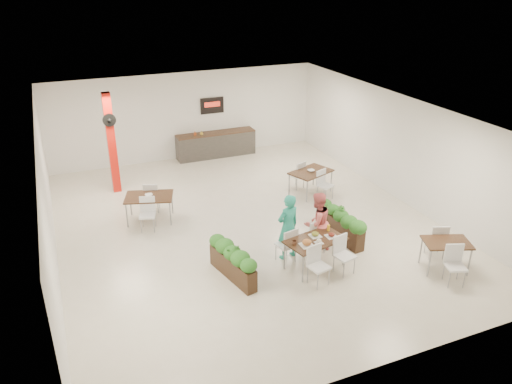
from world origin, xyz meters
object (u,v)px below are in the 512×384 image
(service_counter, at_px, (216,144))
(diner_man, at_px, (288,227))
(diner_woman, at_px, (317,223))
(side_table_a, at_px, (149,200))
(side_table_c, at_px, (446,247))
(red_column, at_px, (111,142))
(main_table, at_px, (315,244))
(planter_right, at_px, (340,222))
(planter_left, at_px, (233,259))
(side_table_b, at_px, (311,175))

(service_counter, distance_m, diner_man, 7.68)
(diner_woman, xyz_separation_m, side_table_a, (-3.51, 3.31, -0.16))
(side_table_c, bearing_deg, red_column, 150.52)
(main_table, xyz_separation_m, planter_right, (1.31, 0.98, -0.15))
(service_counter, height_order, planter_left, service_counter)
(service_counter, relative_size, diner_woman, 1.88)
(main_table, bearing_deg, planter_right, 36.63)
(side_table_c, bearing_deg, side_table_b, 119.49)
(red_column, xyz_separation_m, main_table, (3.68, -6.43, -1.01))
(side_table_c, bearing_deg, diner_man, 169.22)
(diner_man, bearing_deg, side_table_c, 136.44)
(main_table, relative_size, diner_man, 1.09)
(side_table_c, bearing_deg, planter_left, -178.26)
(service_counter, height_order, side_table_c, service_counter)
(red_column, bearing_deg, side_table_b, -24.46)
(diner_man, xyz_separation_m, diner_woman, (0.80, 0.00, -0.05))
(main_table, height_order, diner_woman, diner_woman)
(planter_right, bearing_deg, main_table, -143.37)
(side_table_b, bearing_deg, diner_woman, -136.82)
(planter_left, xyz_separation_m, side_table_c, (4.75, -1.61, 0.13))
(side_table_a, height_order, side_table_c, same)
(red_column, relative_size, diner_woman, 2.00)
(planter_right, bearing_deg, service_counter, 97.73)
(main_table, height_order, planter_right, planter_right)
(diner_woman, bearing_deg, diner_man, -12.29)
(planter_left, relative_size, side_table_b, 1.01)
(main_table, distance_m, side_table_a, 5.03)
(diner_woman, distance_m, planter_right, 1.01)
(main_table, distance_m, planter_right, 1.64)
(side_table_a, bearing_deg, service_counter, 69.29)
(main_table, distance_m, planter_left, 1.99)
(red_column, bearing_deg, service_counter, 25.00)
(side_table_b, bearing_deg, service_counter, 89.94)
(red_column, relative_size, side_table_c, 1.92)
(main_table, relative_size, side_table_a, 1.10)
(side_table_a, bearing_deg, side_table_c, -24.04)
(planter_left, bearing_deg, side_table_c, -18.75)
(diner_man, distance_m, side_table_c, 3.74)
(red_column, relative_size, planter_left, 1.90)
(planter_right, bearing_deg, planter_left, -168.84)
(service_counter, bearing_deg, side_table_b, -69.47)
(service_counter, height_order, side_table_b, service_counter)
(diner_man, bearing_deg, planter_right, 178.34)
(red_column, distance_m, planter_left, 6.44)
(main_table, height_order, side_table_c, same)
(main_table, relative_size, diner_woman, 1.15)
(planter_right, bearing_deg, diner_woman, -160.54)
(service_counter, xyz_separation_m, diner_woman, (0.09, -7.63, 0.31))
(main_table, distance_m, side_table_b, 4.33)
(main_table, bearing_deg, side_table_b, 62.76)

